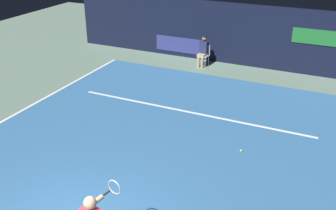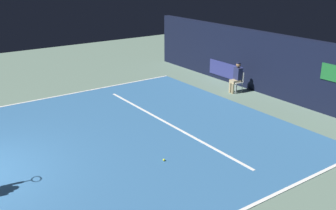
{
  "view_description": "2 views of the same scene",
  "coord_description": "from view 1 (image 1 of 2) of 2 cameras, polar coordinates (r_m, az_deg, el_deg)",
  "views": [
    {
      "loc": [
        4.32,
        -4.65,
        5.83
      ],
      "look_at": [
        -0.16,
        4.95,
        0.84
      ],
      "focal_mm": 42.51,
      "sensor_mm": 36.0,
      "label": 1
    },
    {
      "loc": [
        10.18,
        -0.83,
        5.16
      ],
      "look_at": [
        0.79,
        5.78,
        1.04
      ],
      "focal_mm": 41.31,
      "sensor_mm": 36.0,
      "label": 2
    }
  ],
  "objects": [
    {
      "name": "ground_plane",
      "position": [
        11.63,
        -0.37,
        -4.86
      ],
      "size": [
        31.26,
        31.26,
        0.0
      ],
      "primitive_type": "plane",
      "color": "slate"
    },
    {
      "name": "court_surface",
      "position": [
        11.62,
        -0.37,
        -4.84
      ],
      "size": [
        10.35,
        10.86,
        0.01
      ],
      "primitive_type": "cube",
      "color": "#336699",
      "rests_on": "ground"
    },
    {
      "name": "line_sideline_right",
      "position": [
        14.34,
        -19.22,
        -0.19
      ],
      "size": [
        0.1,
        10.86,
        0.01
      ],
      "primitive_type": "cube",
      "color": "white",
      "rests_on": "court_surface"
    },
    {
      "name": "line_service",
      "position": [
        13.16,
        3.18,
        -1.04
      ],
      "size": [
        8.08,
        0.1,
        0.01
      ],
      "primitive_type": "cube",
      "color": "white",
      "rests_on": "court_surface"
    },
    {
      "name": "back_wall",
      "position": [
        17.57,
        10.06,
        9.9
      ],
      "size": [
        15.7,
        0.33,
        2.6
      ],
      "color": "black",
      "rests_on": "ground"
    },
    {
      "name": "line_judge_on_chair",
      "position": [
        17.23,
        5.07,
        7.76
      ],
      "size": [
        0.48,
        0.56,
        1.32
      ],
      "color": "white",
      "rests_on": "ground"
    },
    {
      "name": "tennis_ball",
      "position": [
        11.16,
        10.45,
        -6.46
      ],
      "size": [
        0.07,
        0.07,
        0.07
      ],
      "primitive_type": "sphere",
      "color": "#CCE033",
      "rests_on": "court_surface"
    }
  ]
}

